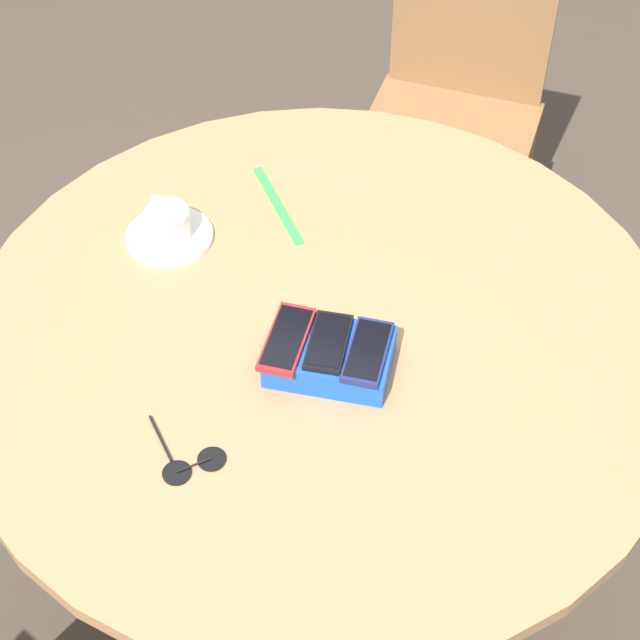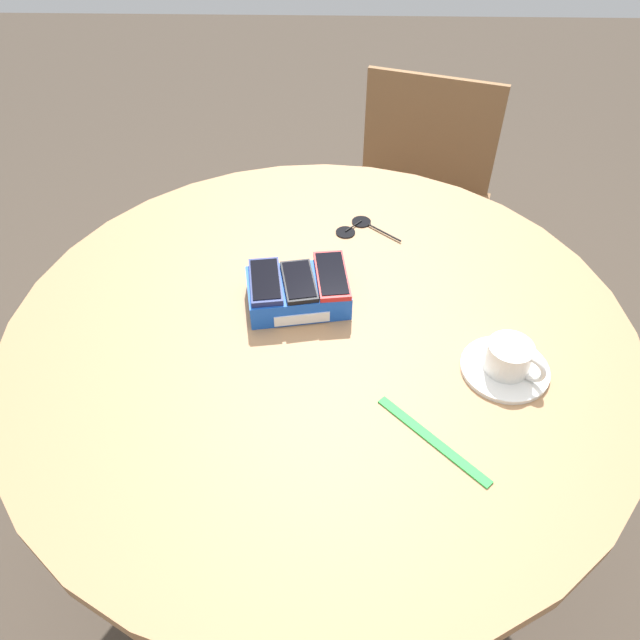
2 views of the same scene
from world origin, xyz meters
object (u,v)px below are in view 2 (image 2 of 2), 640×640
Objects in this scene: round_table at (320,364)px; coffee_cup at (510,357)px; phone_black at (299,281)px; phone_red at (332,275)px; saucer at (505,369)px; phone_box at (298,293)px; chair_far_side at (414,206)px; lanyard_strap at (432,440)px; sunglasses at (357,228)px; phone_navy at (265,281)px.

round_table is 0.36m from coffee_cup.
phone_red is (0.06, 0.02, 0.00)m from phone_black.
phone_black is 0.83× the size of saucer.
saucer is at bearing 140.34° from coffee_cup.
chair_far_side is (0.33, 0.84, -0.37)m from phone_box.
lanyard_strap is 0.27× the size of chair_far_side.
sunglasses is at bearing 121.34° from coffee_cup.
phone_navy is 1.07× the size of phone_black.
phone_red reaches higher than round_table.
phone_red is 0.65× the size of lanyard_strap.
sunglasses reaches higher than lanyard_strap.
phone_box is 0.07m from phone_navy.
phone_navy reaches higher than saucer.
phone_black reaches higher than lanyard_strap.
sunglasses is (-0.25, 0.40, -0.00)m from saucer.
phone_box is 0.03m from phone_black.
phone_box is at bearing 155.71° from coffee_cup.
phone_red is (0.06, 0.02, 0.03)m from phone_box.
sunglasses is (0.11, 0.24, -0.05)m from phone_black.
phone_black is at bearing 155.72° from coffee_cup.
phone_black is 0.16× the size of chair_far_side.
chair_far_side reaches higher than sunglasses.
phone_box is at bearing 125.86° from lanyard_strap.
phone_red is 0.95m from chair_far_side.
chair_far_side is (0.28, 0.91, -0.24)m from round_table.
phone_box is 0.25× the size of chair_far_side.
lanyard_strap is at bearing -47.21° from phone_navy.
coffee_cup reaches higher than phone_box.
phone_navy reaches higher than phone_box.
phone_black is 0.38m from lanyard_strap.
chair_far_side is at bearing 91.98° from saucer.
phone_box reaches higher than sunglasses.
phone_box is 0.97m from chair_far_side.
coffee_cup is at bearing 45.94° from lanyard_strap.
round_table is at bearing -58.47° from phone_black.
coffee_cup is 0.21m from lanyard_strap.
round_table is 1.44× the size of chair_far_side.
chair_far_side is at bearing 84.84° from lanyard_strap.
saucer is (0.32, -0.10, 0.10)m from round_table.
phone_black is (-0.04, 0.07, 0.16)m from round_table.
phone_red is at bearing -103.34° from sunglasses.
phone_red is at bearing 116.12° from lanyard_strap.
coffee_cup is at bearing -58.66° from sunglasses.
phone_navy is 1.42× the size of coffee_cup.
phone_box is 1.54× the size of phone_navy.
phone_box is 0.07m from phone_red.
round_table is 5.30× the size of lanyard_strap.
lanyard_strap is at bearing -63.88° from phone_red.
saucer is at bearing -24.17° from phone_black.
phone_navy reaches higher than lanyard_strap.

